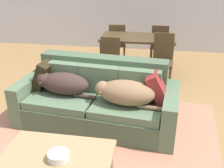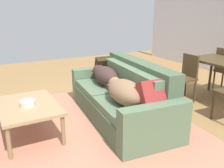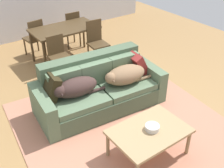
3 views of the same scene
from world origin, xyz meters
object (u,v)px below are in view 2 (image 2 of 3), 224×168
Objects in this scene: throw_pillow_by_left_arm at (106,68)px; throw_pillow_by_right_arm at (156,97)px; dog_on_right_cushion at (125,91)px; bowl_on_coffee_table at (27,103)px; dining_chair_near_left at (185,76)px; couch at (123,97)px; dog_on_left_cushion at (105,75)px; coffee_table at (28,108)px.

throw_pillow_by_right_arm is at bearing -5.54° from throw_pillow_by_left_arm.
dog_on_right_cushion is 1.26m from throw_pillow_by_left_arm.
dining_chair_near_left reaches higher than bowl_on_coffee_table.
couch is 2.62× the size of dining_chair_near_left.
bowl_on_coffee_table is at bearing -90.07° from dining_chair_near_left.
dog_on_left_cushion is at bearing 107.38° from bowl_on_coffee_table.
throw_pillow_by_right_arm is at bearing -57.52° from dining_chair_near_left.
dining_chair_near_left reaches higher than dog_on_right_cushion.
dog_on_right_cushion is at bearing -73.63° from dining_chair_near_left.
dog_on_left_cushion is 4.39× the size of bowl_on_coffee_table.
dining_chair_near_left reaches higher than throw_pillow_by_left_arm.
throw_pillow_by_left_arm is at bearing 155.03° from dog_on_left_cushion.
dog_on_left_cushion reaches higher than coffee_table.
bowl_on_coffee_table is (0.42, -1.35, -0.10)m from dog_on_left_cushion.
throw_pillow_by_left_arm is at bearing 174.46° from throw_pillow_by_right_arm.
throw_pillow_by_right_arm is 0.40× the size of coffee_table.
throw_pillow_by_left_arm is (-0.33, 0.19, 0.03)m from dog_on_left_cushion.
bowl_on_coffee_table is at bearing -86.97° from couch.
throw_pillow_by_right_arm reaches higher than coffee_table.
dining_chair_near_left is (-0.89, 1.39, -0.13)m from throw_pillow_by_right_arm.
coffee_table is at bearing -68.40° from dog_on_left_cushion.
dining_chair_near_left is at bearing 98.52° from couch.
throw_pillow_by_right_arm is (0.42, 0.19, 0.03)m from dog_on_right_cushion.
dog_on_right_cushion is 1.30m from coffee_table.
coffee_table is 5.24× the size of bowl_on_coffee_table.
dog_on_left_cushion is 2.07× the size of throw_pillow_by_left_arm.
throw_pillow_by_right_arm is (0.82, -0.03, 0.28)m from couch.
coffee_table is at bearing -107.31° from dog_on_right_cushion.
throw_pillow_by_left_arm is 1.70m from coffee_table.
throw_pillow_by_left_arm is 1.64m from throw_pillow_by_right_arm.
dog_on_left_cushion is at bearing -106.43° from dining_chair_near_left.
couch reaches higher than dog_on_right_cushion.
dining_chair_near_left is at bearing 90.17° from bowl_on_coffee_table.
throw_pillow_by_left_arm is 1.02× the size of throw_pillow_by_right_arm.
couch is 5.43× the size of throw_pillow_by_left_arm.
throw_pillow_by_right_arm is 1.67m from coffee_table.
bowl_on_coffee_table is at bearing -67.08° from dog_on_left_cushion.
coffee_table is at bearing -88.45° from couch.
throw_pillow_by_left_arm is at bearing 114.98° from coffee_table.
couch is 0.52m from dog_on_right_cushion.
coffee_table is 2.76m from dining_chair_near_left.
throw_pillow_by_left_arm is at bearing -121.34° from dining_chair_near_left.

